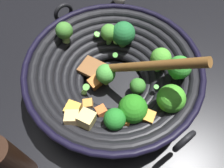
{
  "coord_description": "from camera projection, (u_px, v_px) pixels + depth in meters",
  "views": [
    {
      "loc": [
        -0.11,
        0.27,
        0.49
      ],
      "look_at": [
        -0.0,
        0.01,
        0.03
      ],
      "focal_mm": 36.88,
      "sensor_mm": 36.0,
      "label": 1
    }
  ],
  "objects": [
    {
      "name": "soy_sauce_bottle",
      "position": [
        10.0,
        162.0,
        0.39
      ],
      "size": [
        0.05,
        0.05,
        0.21
      ],
      "color": "black",
      "rests_on": "ground"
    },
    {
      "name": "wok",
      "position": [
        115.0,
        73.0,
        0.52
      ],
      "size": [
        0.4,
        0.4,
        0.22
      ],
      "color": "black",
      "rests_on": "ground"
    },
    {
      "name": "ground_plane",
      "position": [
        113.0,
        86.0,
        0.57
      ],
      "size": [
        4.0,
        4.0,
        0.0
      ],
      "primitive_type": "plane",
      "color": "black"
    }
  ]
}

